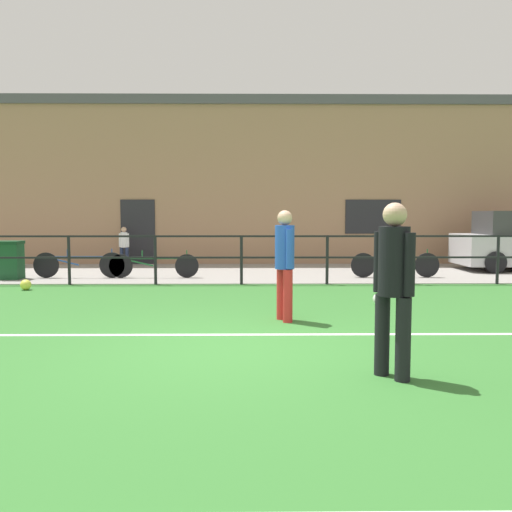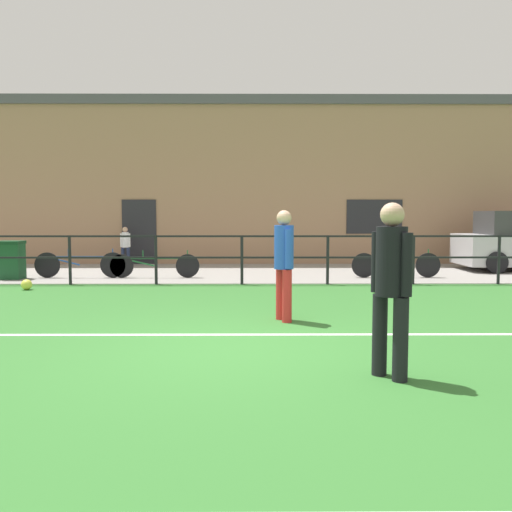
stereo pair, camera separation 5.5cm
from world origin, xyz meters
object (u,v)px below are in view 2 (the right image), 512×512
Objects in this scene: player_goalkeeper at (391,279)px; bicycle_parked_1 at (80,264)px; bicycle_parked_0 at (396,265)px; soccer_ball_spare at (379,299)px; bicycle_parked_2 at (154,265)px; spectator_child at (125,244)px; trash_bin_0 at (11,260)px; soccer_ball_match at (27,285)px; player_winger at (284,258)px.

player_goalkeeper is 10.23m from bicycle_parked_1.
player_goalkeeper is 0.78× the size of bicycle_parked_0.
bicycle_parked_2 is (-4.79, 4.06, 0.23)m from soccer_ball_spare.
spectator_child is at bearing 115.07° from bicycle_parked_2.
trash_bin_0 is at bearing 155.39° from soccer_ball_spare.
soccer_ball_spare is at bearing -24.61° from trash_bin_0.
soccer_ball_spare is at bearing -15.50° from soccer_ball_match.
trash_bin_0 is (-6.53, 5.24, -0.47)m from player_winger.
spectator_child is at bearing 82.40° from bicycle_parked_1.
soccer_ball_spare is at bearing -40.30° from bicycle_parked_2.
bicycle_parked_1 is (-0.42, -3.16, -0.35)m from spectator_child.
spectator_child reaches higher than bicycle_parked_0.
bicycle_parked_2 is at bearing 123.34° from spectator_child.
spectator_child reaches higher than soccer_ball_spare.
player_goalkeeper is at bearing -2.35° from player_winger.
bicycle_parked_1 is 2.44× the size of trash_bin_0.
trash_bin_0 is (-2.06, -3.40, -0.21)m from spectator_child.
soccer_ball_spare is 0.18× the size of spectator_child.
spectator_child is 0.54× the size of bicycle_parked_0.
player_winger is 7.38m from bicycle_parked_1.
bicycle_parked_2 is (2.40, 2.07, 0.22)m from soccer_ball_match.
player_goalkeeper is 9.29m from bicycle_parked_2.
trash_bin_0 is at bearing -148.23° from player_winger.
player_goalkeeper reaches higher than soccer_ball_spare.
soccer_ball_match is 2.18m from trash_bin_0.
bicycle_parked_2 is at bearing 40.80° from soccer_ball_match.
soccer_ball_match is at bearing -57.96° from trash_bin_0.
bicycle_parked_0 reaches higher than bicycle_parked_2.
player_goalkeeper is 7.68× the size of soccer_ball_match.
spectator_child reaches higher than bicycle_parked_2.
bicycle_parked_0 is (8.57, 2.07, 0.24)m from soccer_ball_match.
soccer_ball_match is (-5.39, 3.42, -0.85)m from player_winger.
soccer_ball_spare is 9.58m from spectator_child.
player_winger is at bearing -48.33° from bicycle_parked_1.
spectator_child is (0.92, 5.23, 0.60)m from soccer_ball_match.
player_goalkeeper reaches higher than spectator_child.
soccer_ball_spare is 0.09× the size of bicycle_parked_1.
trash_bin_0 is at bearing 67.03° from spectator_child.
spectator_child is (-5.37, 11.57, -0.29)m from player_goalkeeper.
soccer_ball_match is 5.34m from spectator_child.
spectator_child is 3.99m from trash_bin_0.
player_goalkeeper is 1.45× the size of spectator_child.
spectator_child is at bearing 157.57° from bicycle_parked_0.
bicycle_parked_2 is 2.40× the size of trash_bin_0.
player_winger is 0.73× the size of bicycle_parked_1.
trash_bin_0 is at bearing -171.42° from bicycle_parked_1.
trash_bin_0 is at bearing -174.36° from player_goalkeeper.
player_goalkeeper reaches higher than bicycle_parked_2.
player_goalkeeper is 8.97m from soccer_ball_match.
spectator_child is at bearing 168.22° from player_goalkeeper.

